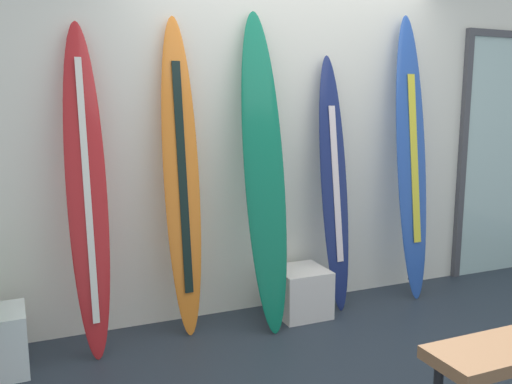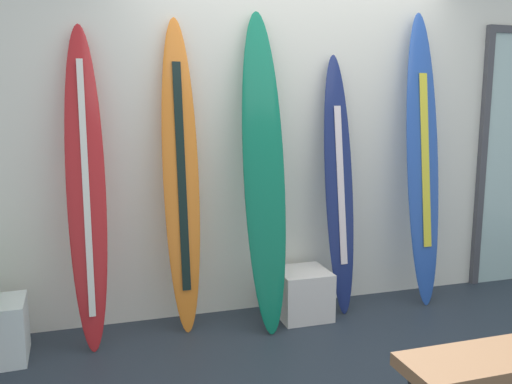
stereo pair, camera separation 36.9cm
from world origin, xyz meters
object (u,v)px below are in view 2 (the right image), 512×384
at_px(surfboard_crimson, 86,190).
at_px(surfboard_emerald, 264,173).
at_px(surfboard_cobalt, 423,162).
at_px(bench, 500,367).
at_px(surfboard_sunset, 181,177).
at_px(display_block_left, 303,293).
at_px(surfboard_navy, 339,185).

height_order(surfboard_crimson, surfboard_emerald, surfboard_emerald).
distance_m(surfboard_cobalt, bench, 2.02).
bearing_deg(surfboard_emerald, surfboard_sunset, 169.23).
bearing_deg(surfboard_emerald, surfboard_crimson, 178.08).
height_order(display_block_left, bench, bench).
height_order(surfboard_sunset, surfboard_emerald, surfboard_emerald).
xyz_separation_m(surfboard_crimson, bench, (1.76, -1.71, -0.62)).
bearing_deg(surfboard_navy, bench, -91.53).
bearing_deg(surfboard_cobalt, display_block_left, -177.20).
height_order(surfboard_navy, bench, surfboard_navy).
xyz_separation_m(surfboard_sunset, surfboard_navy, (1.18, -0.02, -0.11)).
height_order(surfboard_sunset, bench, surfboard_sunset).
distance_m(surfboard_crimson, bench, 2.53).
bearing_deg(surfboard_cobalt, surfboard_crimson, -179.38).
relative_size(surfboard_cobalt, bench, 2.44).
bearing_deg(bench, surfboard_sunset, 122.55).
height_order(surfboard_sunset, surfboard_navy, surfboard_sunset).
bearing_deg(surfboard_cobalt, bench, -113.26).
relative_size(surfboard_crimson, display_block_left, 5.62).
relative_size(surfboard_crimson, surfboard_emerald, 0.94).
xyz_separation_m(surfboard_sunset, bench, (1.14, -1.78, -0.67)).
relative_size(display_block_left, bench, 0.40).
bearing_deg(display_block_left, surfboard_crimson, 179.14).
bearing_deg(bench, surfboard_emerald, 108.92).
distance_m(surfboard_sunset, display_block_left, 1.25).
bearing_deg(display_block_left, surfboard_cobalt, 2.80).
distance_m(surfboard_sunset, surfboard_emerald, 0.57).
height_order(surfboard_emerald, display_block_left, surfboard_emerald).
xyz_separation_m(surfboard_crimson, display_block_left, (1.49, -0.02, -0.85)).
xyz_separation_m(surfboard_crimson, surfboard_navy, (1.80, 0.05, -0.06)).
height_order(surfboard_emerald, surfboard_cobalt, surfboard_cobalt).
xyz_separation_m(surfboard_emerald, surfboard_cobalt, (1.32, 0.07, 0.02)).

